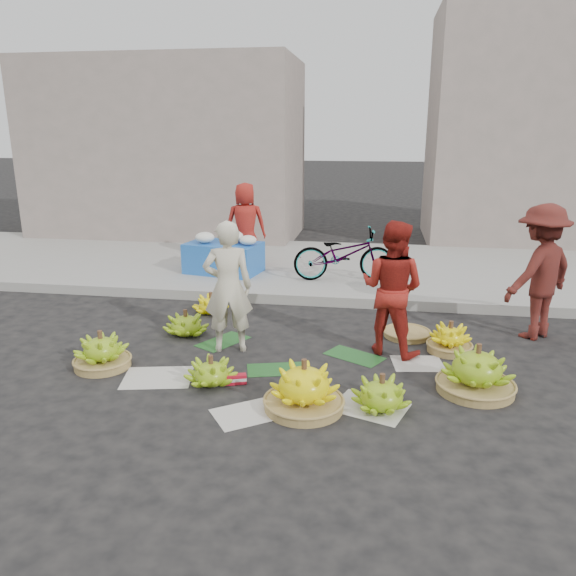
# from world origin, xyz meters

# --- Properties ---
(ground) EXTENTS (80.00, 80.00, 0.00)m
(ground) POSITION_xyz_m (0.00, 0.00, 0.00)
(ground) COLOR black
(ground) RESTS_ON ground
(curb) EXTENTS (40.00, 0.25, 0.15)m
(curb) POSITION_xyz_m (0.00, 2.20, 0.07)
(curb) COLOR gray
(curb) RESTS_ON ground
(sidewalk) EXTENTS (40.00, 4.00, 0.12)m
(sidewalk) POSITION_xyz_m (0.00, 4.30, 0.06)
(sidewalk) COLOR gray
(sidewalk) RESTS_ON ground
(building_left) EXTENTS (6.00, 3.00, 4.00)m
(building_left) POSITION_xyz_m (-4.00, 7.20, 2.00)
(building_left) COLOR gray
(building_left) RESTS_ON sidewalk
(building_right) EXTENTS (5.00, 3.00, 5.00)m
(building_right) POSITION_xyz_m (4.50, 7.70, 2.50)
(building_right) COLOR gray
(building_right) RESTS_ON sidewalk
(newspaper_scatter) EXTENTS (3.20, 1.80, 0.00)m
(newspaper_scatter) POSITION_xyz_m (0.00, -0.80, 0.00)
(newspaper_scatter) COLOR beige
(newspaper_scatter) RESTS_ON ground
(banana_leaves) EXTENTS (2.00, 1.00, 0.00)m
(banana_leaves) POSITION_xyz_m (-0.10, 0.20, 0.00)
(banana_leaves) COLOR #194C1E
(banana_leaves) RESTS_ON ground
(banana_bunch_0) EXTENTS (0.60, 0.60, 0.42)m
(banana_bunch_0) POSITION_xyz_m (-1.99, -0.44, 0.18)
(banana_bunch_0) COLOR olive
(banana_bunch_0) RESTS_ON ground
(banana_bunch_1) EXTENTS (0.54, 0.54, 0.31)m
(banana_bunch_1) POSITION_xyz_m (-0.70, -0.66, 0.13)
(banana_bunch_1) COLOR #6EA217
(banana_bunch_1) RESTS_ON ground
(banana_bunch_2) EXTENTS (0.85, 0.85, 0.49)m
(banana_bunch_2) POSITION_xyz_m (0.29, -1.02, 0.22)
(banana_bunch_2) COLOR olive
(banana_bunch_2) RESTS_ON ground
(banana_bunch_3) EXTENTS (0.57, 0.57, 0.35)m
(banana_bunch_3) POSITION_xyz_m (1.00, -0.91, 0.15)
(banana_bunch_3) COLOR #6EA217
(banana_bunch_3) RESTS_ON ground
(banana_bunch_4) EXTENTS (0.86, 0.86, 0.50)m
(banana_bunch_4) POSITION_xyz_m (1.92, -0.40, 0.22)
(banana_bunch_4) COLOR olive
(banana_bunch_4) RESTS_ON ground
(banana_bunch_5) EXTENTS (0.56, 0.56, 0.37)m
(banana_bunch_5) POSITION_xyz_m (1.78, 0.62, 0.15)
(banana_bunch_5) COLOR olive
(banana_bunch_5) RESTS_ON ground
(banana_bunch_6) EXTENTS (0.55, 0.55, 0.33)m
(banana_bunch_6) POSITION_xyz_m (-1.42, 0.66, 0.14)
(banana_bunch_6) COLOR #6EA217
(banana_bunch_6) RESTS_ON ground
(banana_bunch_7) EXTENTS (0.56, 0.56, 0.31)m
(banana_bunch_7) POSITION_xyz_m (-1.36, 1.53, 0.13)
(banana_bunch_7) COLOR #FFF30C
(banana_bunch_7) RESTS_ON ground
(basket_spare) EXTENTS (0.61, 0.61, 0.07)m
(basket_spare) POSITION_xyz_m (1.32, 1.04, 0.03)
(basket_spare) COLOR olive
(basket_spare) RESTS_ON ground
(incense_stack) EXTENTS (0.25, 0.15, 0.10)m
(incense_stack) POSITION_xyz_m (-0.47, -0.62, 0.06)
(incense_stack) COLOR #B31326
(incense_stack) RESTS_ON ground
(vendor_cream) EXTENTS (0.63, 0.50, 1.53)m
(vendor_cream) POSITION_xyz_m (-0.75, 0.27, 0.76)
(vendor_cream) COLOR beige
(vendor_cream) RESTS_ON ground
(vendor_red) EXTENTS (0.92, 0.83, 1.54)m
(vendor_red) POSITION_xyz_m (1.09, 0.50, 0.77)
(vendor_red) COLOR #AE251A
(vendor_red) RESTS_ON ground
(man_striped) EXTENTS (1.21, 1.17, 1.65)m
(man_striped) POSITION_xyz_m (2.86, 1.30, 0.83)
(man_striped) COLOR maroon
(man_striped) RESTS_ON ground
(flower_table) EXTENTS (1.34, 0.98, 0.71)m
(flower_table) POSITION_xyz_m (-1.67, 3.38, 0.41)
(flower_table) COLOR blue
(flower_table) RESTS_ON sidewalk
(grey_bucket) EXTENTS (0.29, 0.29, 0.33)m
(grey_bucket) POSITION_xyz_m (-2.23, 3.26, 0.28)
(grey_bucket) COLOR gray
(grey_bucket) RESTS_ON sidewalk
(flower_vendor) EXTENTS (0.80, 0.61, 1.47)m
(flower_vendor) POSITION_xyz_m (-1.43, 4.00, 0.86)
(flower_vendor) COLOR #AE251A
(flower_vendor) RESTS_ON sidewalk
(bicycle) EXTENTS (0.84, 1.69, 0.85)m
(bicycle) POSITION_xyz_m (0.38, 3.19, 0.55)
(bicycle) COLOR gray
(bicycle) RESTS_ON sidewalk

